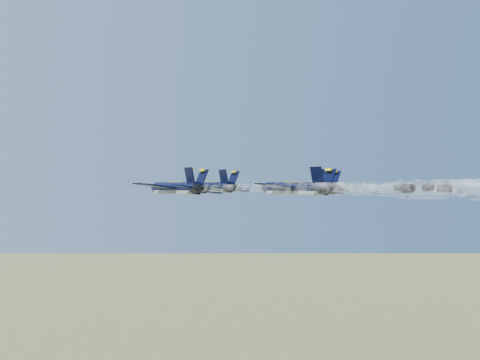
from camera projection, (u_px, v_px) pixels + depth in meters
jet_lead at (210, 187)px, 97.14m from camera, size 11.66×14.97×3.29m
jet_left at (175, 188)px, 83.02m from camera, size 11.66×14.97×3.29m
jet_right at (305, 187)px, 94.42m from camera, size 11.66×14.97×3.29m
jet_slot at (294, 189)px, 79.36m from camera, size 11.66×14.97×3.29m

